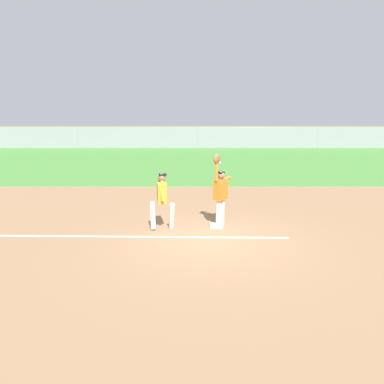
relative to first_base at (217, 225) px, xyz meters
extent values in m
plane|color=#936D4C|center=(-0.21, -1.27, -0.04)|extent=(77.23, 77.23, 0.00)
cube|color=#478438|center=(-0.21, 14.98, -0.04)|extent=(44.28, 17.59, 0.01)
cube|color=white|center=(-4.00, -0.90, -0.04)|extent=(12.00, 0.38, 0.01)
cube|color=white|center=(0.00, 0.00, 0.00)|extent=(0.38, 0.38, 0.08)
cylinder|color=silver|center=(0.19, 0.20, 0.39)|extent=(0.21, 0.21, 0.85)
cylinder|color=silver|center=(0.06, 0.04, 0.39)|extent=(0.21, 0.21, 0.85)
cube|color=orange|center=(0.12, 0.12, 1.11)|extent=(0.48, 0.50, 0.60)
sphere|color=#8C6647|center=(0.12, 0.12, 1.56)|extent=(0.32, 0.32, 0.23)
cube|color=black|center=(0.10, 0.14, 1.64)|extent=(0.30, 0.29, 0.05)
cylinder|color=orange|center=(-0.02, -0.05, 1.72)|extent=(0.13, 0.13, 0.62)
cylinder|color=orange|center=(0.26, 0.29, 1.41)|extent=(0.47, 0.53, 0.09)
ellipsoid|color=brown|center=(-0.02, -0.05, 2.08)|extent=(0.29, 0.30, 0.32)
cylinder|color=white|center=(-1.36, -0.27, 0.38)|extent=(0.22, 0.45, 0.85)
cylinder|color=white|center=(-1.94, -0.20, 0.38)|extent=(0.22, 0.45, 0.85)
cube|color=gold|center=(-1.65, -0.23, 1.11)|extent=(0.34, 0.56, 0.66)
sphere|color=#8C6647|center=(-1.65, -0.23, 1.56)|extent=(0.27, 0.27, 0.23)
cube|color=black|center=(-1.62, -0.23, 1.64)|extent=(0.25, 0.23, 0.05)
cylinder|color=gold|center=(-1.69, -0.02, 1.19)|extent=(0.16, 0.41, 0.58)
cylinder|color=gold|center=(-1.62, -0.45, 1.19)|extent=(0.16, 0.41, 0.58)
sphere|color=white|center=(0.09, 0.21, 1.93)|extent=(0.07, 0.07, 0.07)
cube|color=#93999E|center=(-0.21, 23.77, 0.90)|extent=(44.28, 0.06, 1.87)
cylinder|color=yellow|center=(-0.21, 23.77, 1.86)|extent=(44.28, 0.06, 0.06)
cylinder|color=gray|center=(-11.28, 23.77, 0.90)|extent=(0.08, 0.08, 1.87)
cylinder|color=gray|center=(-0.21, 23.77, 0.90)|extent=(0.08, 0.08, 1.87)
cylinder|color=gray|center=(10.85, 23.77, 0.90)|extent=(0.08, 0.08, 1.87)
cube|color=#1E6B33|center=(-4.42, 27.45, 0.53)|extent=(4.57, 2.34, 0.55)
cube|color=#2D333D|center=(-4.42, 27.45, 1.01)|extent=(2.37, 1.96, 0.40)
cylinder|color=black|center=(-2.88, 28.24, 0.26)|extent=(0.62, 0.28, 0.60)
cylinder|color=black|center=(-3.07, 26.35, 0.26)|extent=(0.62, 0.28, 0.60)
cylinder|color=black|center=(-5.77, 28.54, 0.26)|extent=(0.62, 0.28, 0.60)
cylinder|color=black|center=(-5.96, 26.65, 0.26)|extent=(0.62, 0.28, 0.60)
cube|color=black|center=(-0.32, 27.57, 0.53)|extent=(4.44, 2.00, 0.55)
cube|color=#2D333D|center=(-0.32, 27.57, 1.01)|extent=(2.24, 1.80, 0.40)
cylinder|color=black|center=(1.15, 28.49, 0.26)|extent=(0.60, 0.23, 0.60)
cylinder|color=black|center=(1.11, 26.59, 0.26)|extent=(0.60, 0.23, 0.60)
cylinder|color=black|center=(-1.75, 28.56, 0.26)|extent=(0.60, 0.23, 0.60)
cylinder|color=black|center=(-1.79, 26.66, 0.26)|extent=(0.60, 0.23, 0.60)
cube|color=#23389E|center=(4.27, 27.11, 0.53)|extent=(4.56, 2.32, 0.55)
cube|color=#2D333D|center=(4.27, 27.11, 1.01)|extent=(2.36, 1.95, 0.40)
cylinder|color=black|center=(5.81, 27.91, 0.26)|extent=(0.62, 0.28, 0.60)
cylinder|color=black|center=(5.62, 26.02, 0.26)|extent=(0.62, 0.28, 0.60)
cylinder|color=black|center=(2.92, 28.20, 0.26)|extent=(0.62, 0.28, 0.60)
cylinder|color=black|center=(2.74, 26.30, 0.26)|extent=(0.62, 0.28, 0.60)
camera|label=1|loc=(-0.75, -11.14, 3.55)|focal=35.14mm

